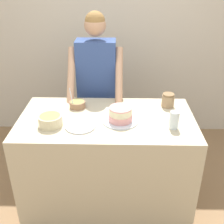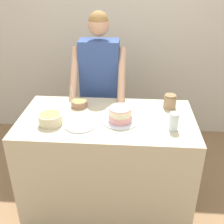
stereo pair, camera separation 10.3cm
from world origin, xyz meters
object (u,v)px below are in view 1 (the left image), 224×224
object	(u,v)px
drinking_glass	(174,120)
cake	(120,115)
frosting_bowl_yellow	(50,120)
person_baker	(96,80)
ceramic_plate	(80,126)
stoneware_jar	(168,100)
frosting_bowl_olive	(77,104)

from	to	relation	value
drinking_glass	cake	bearing A→B (deg)	166.85
frosting_bowl_yellow	person_baker	bearing A→B (deg)	66.73
ceramic_plate	cake	bearing A→B (deg)	16.49
cake	frosting_bowl_yellow	xyz separation A→B (m)	(-0.57, -0.08, -0.01)
person_baker	drinking_glass	bearing A→B (deg)	-48.84
cake	drinking_glass	size ratio (longest dim) A/B	2.06
cake	frosting_bowl_yellow	size ratio (longest dim) A/B	1.55
stoneware_jar	ceramic_plate	bearing A→B (deg)	-152.91
person_baker	drinking_glass	world-z (taller)	person_baker
ceramic_plate	person_baker	bearing A→B (deg)	84.20
cake	ceramic_plate	distance (m)	0.34
person_baker	frosting_bowl_yellow	bearing A→B (deg)	-113.27
person_baker	cake	xyz separation A→B (m)	(0.25, -0.67, -0.05)
cake	frosting_bowl_olive	bearing A→B (deg)	147.08
drinking_glass	person_baker	bearing A→B (deg)	131.16
cake	ceramic_plate	bearing A→B (deg)	-163.51
frosting_bowl_olive	ceramic_plate	xyz separation A→B (m)	(0.07, -0.35, -0.03)
frosting_bowl_yellow	ceramic_plate	xyz separation A→B (m)	(0.25, -0.02, -0.04)
drinking_glass	ceramic_plate	distance (m)	0.76
frosting_bowl_yellow	ceramic_plate	bearing A→B (deg)	-3.71
frosting_bowl_yellow	cake	bearing A→B (deg)	8.02
cake	frosting_bowl_yellow	distance (m)	0.58
drinking_glass	frosting_bowl_olive	bearing A→B (deg)	156.63
cake	stoneware_jar	bearing A→B (deg)	33.85
frosting_bowl_olive	frosting_bowl_yellow	xyz separation A→B (m)	(-0.18, -0.34, 0.02)
drinking_glass	stoneware_jar	size ratio (longest dim) A/B	1.15
cake	person_baker	bearing A→B (deg)	110.19
frosting_bowl_olive	person_baker	bearing A→B (deg)	70.50
ceramic_plate	frosting_bowl_yellow	bearing A→B (deg)	176.29
stoneware_jar	frosting_bowl_yellow	bearing A→B (deg)	-159.61
cake	ceramic_plate	xyz separation A→B (m)	(-0.33, -0.10, -0.05)
person_baker	frosting_bowl_yellow	xyz separation A→B (m)	(-0.32, -0.75, -0.06)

